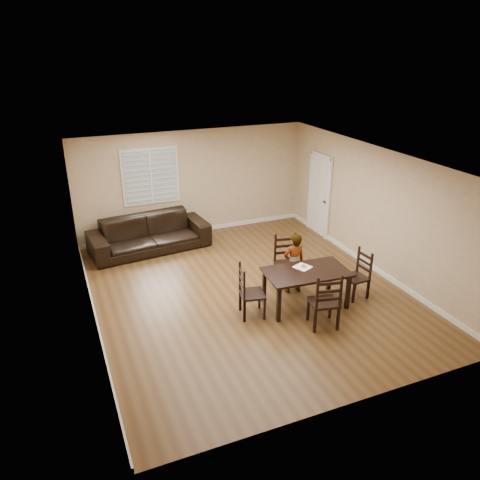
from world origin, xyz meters
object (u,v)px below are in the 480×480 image
at_px(child, 294,263).
at_px(chair_far, 326,305).
at_px(chair_right, 360,275).
at_px(sofa, 149,234).
at_px(dining_table, 306,275).
at_px(chair_near, 285,261).
at_px(donut, 304,266).
at_px(chair_left, 246,293).

bearing_deg(child, chair_far, 87.55).
distance_m(chair_right, sofa, 5.08).
relative_size(dining_table, chair_near, 1.53).
height_order(child, sofa, child).
height_order(chair_near, chair_far, chair_far).
bearing_deg(dining_table, donut, 83.66).
bearing_deg(chair_left, chair_near, -43.61).
height_order(chair_left, donut, chair_left).
height_order(child, donut, child).
bearing_deg(sofa, chair_left, -80.98).
distance_m(dining_table, chair_far, 0.86).
height_order(chair_near, chair_left, chair_near).
bearing_deg(chair_near, child, -84.57).
bearing_deg(chair_left, child, -58.12).
height_order(chair_near, chair_right, chair_near).
xyz_separation_m(child, donut, (-0.01, -0.39, 0.13)).
bearing_deg(donut, chair_far, -96.32).
xyz_separation_m(chair_left, child, (1.24, 0.47, 0.17)).
xyz_separation_m(chair_far, chair_right, (1.28, 0.77, -0.05)).
bearing_deg(chair_right, chair_near, -138.03).
bearing_deg(donut, child, 88.68).
bearing_deg(donut, sofa, 121.92).
xyz_separation_m(chair_near, chair_left, (-1.29, -0.91, -0.02)).
height_order(chair_far, donut, chair_far).
xyz_separation_m(chair_left, chair_right, (2.40, -0.17, -0.02)).
height_order(chair_right, sofa, chair_right).
relative_size(dining_table, chair_left, 1.60).
distance_m(dining_table, donut, 0.21).
height_order(chair_near, child, child).
distance_m(chair_right, donut, 1.23).
distance_m(chair_near, sofa, 3.54).
xyz_separation_m(dining_table, child, (0.04, 0.57, -0.01)).
distance_m(chair_near, donut, 0.88).
xyz_separation_m(donut, sofa, (-2.21, 3.55, -0.35)).
distance_m(chair_far, chair_right, 1.49).
distance_m(dining_table, chair_right, 1.22).
xyz_separation_m(chair_near, chair_right, (1.11, -1.08, -0.04)).
bearing_deg(chair_left, sofa, 26.46).
bearing_deg(child, dining_table, 88.30).
distance_m(chair_near, chair_right, 1.55).
bearing_deg(sofa, chair_far, -71.43).
bearing_deg(chair_right, donut, -105.64).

